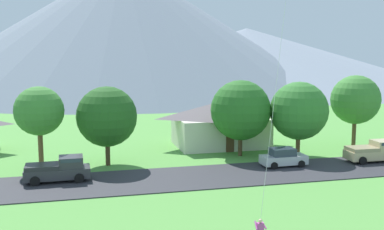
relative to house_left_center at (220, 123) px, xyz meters
The scene contains 12 objects.
road_strip 15.58m from the house_left_center, 126.59° to the right, with size 160.00×7.33×0.08m, color #2D2D33.
mountain_central_ridge 89.32m from the house_left_center, 91.17° to the left, with size 118.12×118.12×36.46m, color slate.
mountain_east_ridge 101.54m from the house_left_center, 67.74° to the left, with size 123.09×123.09×18.31m, color gray.
house_left_center is the anchor object (origin of this frame).
tree_near_left 9.55m from the house_left_center, 49.83° to the right, with size 5.86×5.86×7.64m.
tree_left_of_center 15.13m from the house_left_center, 17.08° to the right, with size 5.41×5.41×8.05m.
tree_center 5.75m from the house_left_center, 85.11° to the right, with size 6.12×6.12×7.77m.
tree_right_of_center 20.18m from the house_left_center, 161.10° to the right, with size 4.38×4.38×7.56m.
tree_near_right 14.49m from the house_left_center, 154.65° to the right, with size 5.63×5.63×7.44m.
parked_car_silver_west_end 11.14m from the house_left_center, 75.49° to the right, with size 4.23×2.14×1.68m.
pickup_truck_sand_west_side 16.44m from the house_left_center, 42.46° to the right, with size 5.25×2.42×1.99m.
pickup_truck_charcoal_east_side 20.40m from the house_left_center, 147.72° to the right, with size 5.23×2.39×1.99m.
Camera 1 is at (-6.30, -8.61, 10.52)m, focal length 42.94 mm.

